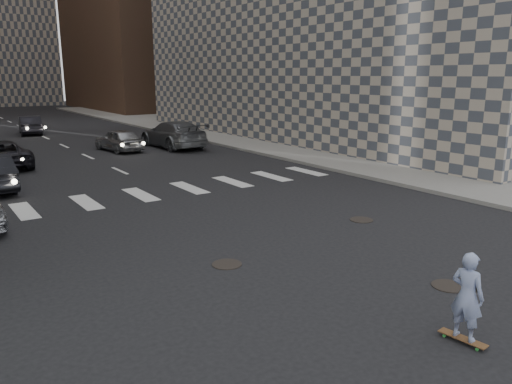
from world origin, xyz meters
TOP-DOWN VIEW (x-y plane):
  - ground at (0.00, 0.00)m, footprint 160.00×160.00m
  - sidewalk_right at (14.50, 20.00)m, footprint 13.00×80.00m
  - manhole_a at (1.20, -2.50)m, footprint 0.70×0.70m
  - manhole_b at (-2.00, 1.20)m, footprint 0.70×0.70m
  - manhole_c at (3.30, 2.00)m, footprint 0.70×0.70m
  - skateboarder at (-0.58, -4.00)m, footprint 0.42×0.81m
  - traffic_car_b at (5.34, 19.53)m, footprint 2.42×5.62m
  - traffic_car_c at (-4.40, 18.00)m, footprint 2.43×4.80m
  - traffic_car_d at (2.13, 20.00)m, footprint 2.03×4.01m
  - traffic_car_e at (-0.40, 32.00)m, footprint 1.89×4.22m

SIDE VIEW (x-z plane):
  - ground at x=0.00m, z-range 0.00..0.00m
  - manhole_a at x=1.20m, z-range 0.00..0.02m
  - manhole_b at x=-2.00m, z-range 0.00..0.02m
  - manhole_c at x=3.30m, z-range 0.00..0.02m
  - sidewalk_right at x=14.50m, z-range 0.00..0.15m
  - traffic_car_c at x=-4.40m, z-range 0.00..1.30m
  - traffic_car_d at x=2.13m, z-range 0.00..1.31m
  - traffic_car_e at x=-0.40m, z-range 0.00..1.34m
  - traffic_car_b at x=5.34m, z-range 0.00..1.61m
  - skateboarder at x=-0.58m, z-range 0.04..1.62m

